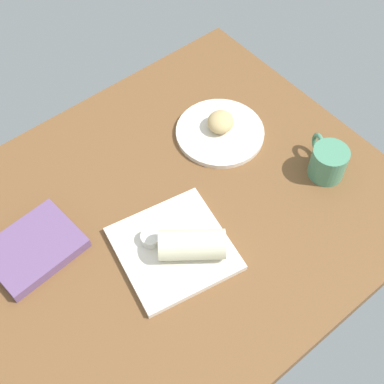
{
  "coord_description": "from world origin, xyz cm",
  "views": [
    {
      "loc": [
        40.3,
        58.3,
        114.38
      ],
      "look_at": [
        -7.01,
        0.43,
        7.0
      ],
      "focal_mm": 50.53,
      "sensor_mm": 36.0,
      "label": 1
    }
  ],
  "objects_px": {
    "sauce_cup": "(151,238)",
    "breakfast_wrap": "(192,245)",
    "scone_pastry": "(220,122)",
    "book_stack": "(34,248)",
    "square_plate": "(174,249)",
    "coffee_mug": "(328,161)",
    "round_plate": "(220,132)"
  },
  "relations": [
    {
      "from": "sauce_cup",
      "to": "breakfast_wrap",
      "type": "bearing_deg",
      "value": 123.08
    },
    {
      "from": "scone_pastry",
      "to": "book_stack",
      "type": "relative_size",
      "value": 0.35
    },
    {
      "from": "scone_pastry",
      "to": "breakfast_wrap",
      "type": "bearing_deg",
      "value": 39.48
    },
    {
      "from": "square_plate",
      "to": "coffee_mug",
      "type": "height_order",
      "value": "coffee_mug"
    },
    {
      "from": "sauce_cup",
      "to": "book_stack",
      "type": "bearing_deg",
      "value": -35.26
    },
    {
      "from": "sauce_cup",
      "to": "book_stack",
      "type": "distance_m",
      "value": 0.27
    },
    {
      "from": "square_plate",
      "to": "breakfast_wrap",
      "type": "height_order",
      "value": "breakfast_wrap"
    },
    {
      "from": "breakfast_wrap",
      "to": "coffee_mug",
      "type": "bearing_deg",
      "value": -56.0
    },
    {
      "from": "square_plate",
      "to": "coffee_mug",
      "type": "distance_m",
      "value": 0.45
    },
    {
      "from": "round_plate",
      "to": "sauce_cup",
      "type": "relative_size",
      "value": 5.08
    },
    {
      "from": "scone_pastry",
      "to": "sauce_cup",
      "type": "distance_m",
      "value": 0.39
    },
    {
      "from": "square_plate",
      "to": "book_stack",
      "type": "distance_m",
      "value": 0.32
    },
    {
      "from": "round_plate",
      "to": "square_plate",
      "type": "relative_size",
      "value": 0.96
    },
    {
      "from": "round_plate",
      "to": "sauce_cup",
      "type": "distance_m",
      "value": 0.38
    },
    {
      "from": "round_plate",
      "to": "breakfast_wrap",
      "type": "relative_size",
      "value": 1.59
    },
    {
      "from": "sauce_cup",
      "to": "book_stack",
      "type": "relative_size",
      "value": 0.21
    },
    {
      "from": "round_plate",
      "to": "scone_pastry",
      "type": "height_order",
      "value": "scone_pastry"
    },
    {
      "from": "breakfast_wrap",
      "to": "coffee_mug",
      "type": "xyz_separation_m",
      "value": [
        -0.41,
        0.03,
        -0.01
      ]
    },
    {
      "from": "round_plate",
      "to": "sauce_cup",
      "type": "bearing_deg",
      "value": 24.02
    },
    {
      "from": "sauce_cup",
      "to": "coffee_mug",
      "type": "xyz_separation_m",
      "value": [
        -0.47,
        0.11,
        0.02
      ]
    },
    {
      "from": "square_plate",
      "to": "book_stack",
      "type": "bearing_deg",
      "value": -38.91
    },
    {
      "from": "scone_pastry",
      "to": "square_plate",
      "type": "distance_m",
      "value": 0.39
    },
    {
      "from": "sauce_cup",
      "to": "coffee_mug",
      "type": "relative_size",
      "value": 0.35
    },
    {
      "from": "scone_pastry",
      "to": "coffee_mug",
      "type": "bearing_deg",
      "value": 113.06
    },
    {
      "from": "round_plate",
      "to": "square_plate",
      "type": "bearing_deg",
      "value": 32.44
    },
    {
      "from": "scone_pastry",
      "to": "coffee_mug",
      "type": "distance_m",
      "value": 0.3
    },
    {
      "from": "scone_pastry",
      "to": "round_plate",
      "type": "bearing_deg",
      "value": 48.38
    },
    {
      "from": "breakfast_wrap",
      "to": "book_stack",
      "type": "height_order",
      "value": "breakfast_wrap"
    },
    {
      "from": "scone_pastry",
      "to": "sauce_cup",
      "type": "bearing_deg",
      "value": 24.71
    },
    {
      "from": "book_stack",
      "to": "scone_pastry",
      "type": "bearing_deg",
      "value": -179.29
    },
    {
      "from": "sauce_cup",
      "to": "book_stack",
      "type": "height_order",
      "value": "sauce_cup"
    },
    {
      "from": "round_plate",
      "to": "book_stack",
      "type": "height_order",
      "value": "book_stack"
    }
  ]
}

